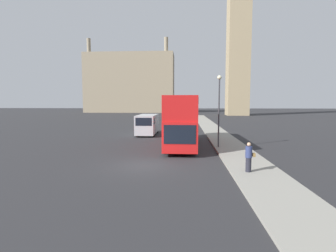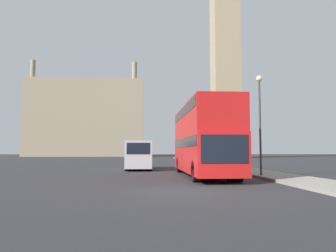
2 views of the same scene
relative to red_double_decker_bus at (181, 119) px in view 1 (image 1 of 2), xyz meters
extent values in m
plane|color=#28282B|center=(-2.13, -7.60, -2.46)|extent=(300.00, 300.00, 0.00)
cube|color=gray|center=(4.31, -7.60, -2.38)|extent=(2.89, 120.00, 0.15)
cube|color=tan|center=(15.92, 56.31, 21.06)|extent=(6.17, 6.17, 47.04)
cube|color=gray|center=(-20.74, 77.51, 8.67)|extent=(33.49, 11.67, 22.25)
cylinder|color=gray|center=(-34.97, 72.55, 22.24)|extent=(1.40, 1.40, 4.90)
cylinder|color=gray|center=(-6.50, 72.55, 22.24)|extent=(1.40, 1.40, 4.90)
cube|color=red|center=(0.00, 0.00, -1.04)|extent=(2.56, 10.91, 2.23)
cube|color=red|center=(0.00, 0.00, 1.02)|extent=(2.56, 10.69, 1.89)
cube|color=black|center=(0.00, 0.00, -0.35)|extent=(2.60, 10.47, 0.55)
cube|color=black|center=(0.00, 0.00, 1.60)|extent=(2.60, 10.26, 0.55)
cube|color=black|center=(0.00, -5.47, -0.77)|extent=(2.25, 0.03, 1.34)
cylinder|color=black|center=(-0.92, -3.82, -1.90)|extent=(0.72, 1.12, 1.12)
cylinder|color=black|center=(0.92, -3.82, -1.90)|extent=(0.72, 1.12, 1.12)
cylinder|color=black|center=(-0.92, 3.82, -1.90)|extent=(0.72, 1.12, 1.12)
cylinder|color=black|center=(0.92, 3.82, -1.90)|extent=(0.72, 1.12, 1.12)
cube|color=#B2B7BC|center=(-4.18, 7.76, -1.16)|extent=(2.12, 5.84, 2.20)
cube|color=black|center=(-4.18, 4.83, -0.67)|extent=(1.81, 0.02, 0.88)
cube|color=black|center=(-4.18, 5.86, -0.67)|extent=(2.15, 1.05, 0.70)
cylinder|color=black|center=(-4.97, 5.77, -2.09)|extent=(0.53, 0.73, 0.73)
cylinder|color=black|center=(-3.38, 5.77, -2.09)|extent=(0.53, 0.73, 0.73)
cylinder|color=black|center=(-4.97, 9.74, -2.09)|extent=(0.53, 0.73, 0.73)
cylinder|color=black|center=(-3.38, 9.74, -2.09)|extent=(0.53, 0.73, 0.73)
cylinder|color=#23232D|center=(3.82, -9.33, -1.92)|extent=(0.31, 0.31, 0.78)
cylinder|color=navy|center=(3.82, -9.33, -1.21)|extent=(0.36, 0.36, 0.62)
sphere|color=tan|center=(3.82, -9.33, -0.80)|extent=(0.21, 0.21, 0.21)
cube|color=olive|center=(4.10, -9.33, -1.37)|extent=(0.12, 0.24, 0.20)
cylinder|color=#38383D|center=(3.19, -1.42, 0.52)|extent=(0.12, 0.12, 5.65)
sphere|color=beige|center=(3.19, -1.42, 3.52)|extent=(0.36, 0.36, 0.36)
camera|label=1|loc=(0.34, -23.60, 1.49)|focal=28.00mm
camera|label=2|loc=(-3.79, -20.52, -0.87)|focal=35.00mm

